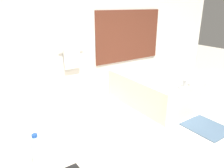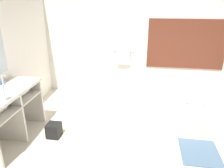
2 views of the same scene
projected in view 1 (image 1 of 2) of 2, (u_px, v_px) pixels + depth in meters
The scene contains 5 objects.
ground_plane at pixel (163, 156), 2.99m from camera, with size 16.00×16.00×0.00m, color beige.
wall_back_with_blinds at pixel (85, 37), 4.27m from camera, with size 7.40×0.13×2.70m.
bathtub at pixel (153, 88), 4.49m from camera, with size 1.06×1.70×0.71m.
water_bottle_3 at pixel (37, 152), 1.44m from camera, with size 0.07×0.07×0.27m.
bath_mat at pixel (206, 127), 3.66m from camera, with size 0.58×0.67×0.02m.
Camera 1 is at (-1.97, -1.64, 1.95)m, focal length 35.00 mm.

